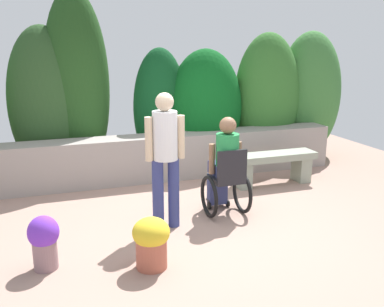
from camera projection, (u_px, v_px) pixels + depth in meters
ground_plane at (199, 222)px, 5.59m from camera, size 10.06×10.06×0.00m
stone_retaining_wall at (159, 157)px, 7.32m from camera, size 6.29×0.51×0.75m
hedge_backdrop at (160, 101)px, 7.74m from camera, size 7.83×1.13×3.12m
stone_bench at (273, 164)px, 7.03m from camera, size 1.43×0.38×0.52m
person_in_wheelchair at (225, 169)px, 5.74m from camera, size 0.53×0.66×1.33m
person_standing_companion at (165, 152)px, 5.22m from camera, size 0.49×0.30×1.68m
flower_pot_terracotta_by_wall at (151, 240)px, 4.41m from camera, size 0.38×0.38×0.54m
flower_pot_red_accent at (44, 240)px, 4.38m from camera, size 0.31×0.31×0.57m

